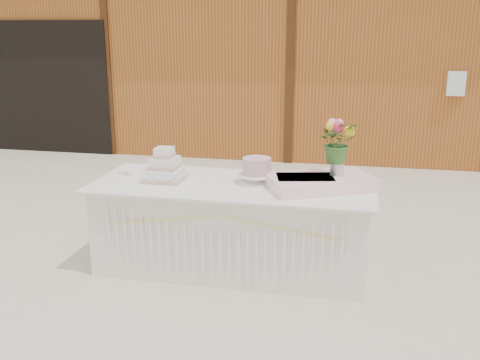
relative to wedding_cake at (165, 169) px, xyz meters
name	(u,v)px	position (x,y,z in m)	size (l,w,h in m)	color
ground	(233,266)	(0.60, 0.01, -0.87)	(80.00, 80.00, 0.00)	beige
barn	(303,51)	(0.59, 6.01, 0.81)	(12.60, 4.60, 3.30)	#A25322
cake_table	(233,226)	(0.60, 0.01, -0.48)	(2.40, 1.00, 0.77)	white
wedding_cake	(165,169)	(0.00, 0.00, 0.00)	(0.33, 0.33, 0.29)	white
pink_cake_stand	(257,169)	(0.80, 0.07, 0.03)	(0.31, 0.31, 0.22)	white
satin_runner	(320,182)	(1.34, 0.02, -0.05)	(0.84, 0.48, 0.11)	#F8CCC7
flower_vase	(337,166)	(1.47, 0.08, 0.09)	(0.11, 0.11, 0.16)	silver
bouquet	(338,136)	(1.47, 0.08, 0.34)	(0.31, 0.27, 0.35)	#345F26
loose_flowers	(126,173)	(-0.43, 0.14, -0.09)	(0.12, 0.29, 0.02)	pink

